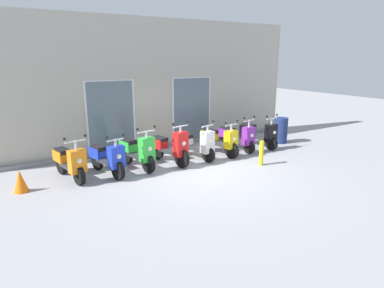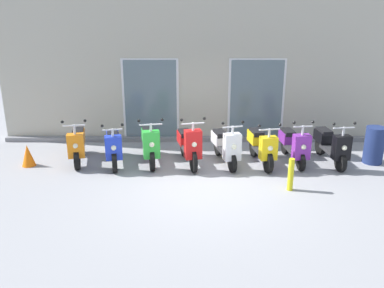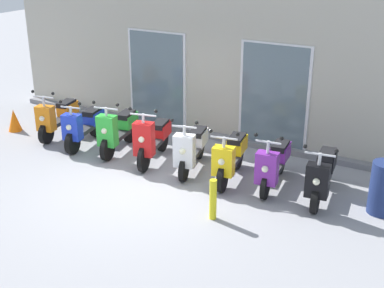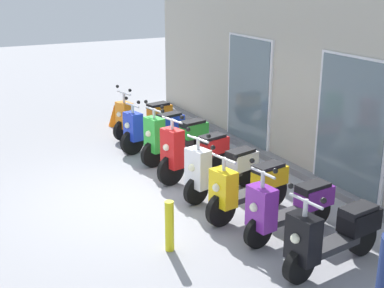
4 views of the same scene
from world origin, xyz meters
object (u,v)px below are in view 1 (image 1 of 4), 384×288
(scooter_yellow, at_px, (219,140))
(traffic_cone, at_px, (20,181))
(scooter_red, at_px, (170,147))
(scooter_green, at_px, (137,151))
(scooter_blue, at_px, (107,158))
(curb_bollard, at_px, (261,153))
(scooter_black, at_px, (259,133))
(trash_bin, at_px, (281,130))
(scooter_purple, at_px, (237,136))
(scooter_orange, at_px, (69,162))
(scooter_white, at_px, (195,143))

(scooter_yellow, height_order, traffic_cone, scooter_yellow)
(scooter_red, bearing_deg, scooter_green, 174.53)
(scooter_blue, relative_size, curb_bollard, 2.24)
(curb_bollard, bearing_deg, scooter_black, 49.97)
(scooter_red, distance_m, curb_bollard, 2.59)
(scooter_blue, bearing_deg, trash_bin, 0.71)
(trash_bin, bearing_deg, scooter_black, 179.69)
(curb_bollard, xyz_separation_m, trash_bin, (2.36, 1.57, 0.10))
(scooter_purple, bearing_deg, traffic_cone, -177.84)
(scooter_orange, relative_size, scooter_black, 0.96)
(scooter_blue, height_order, scooter_red, scooter_red)
(scooter_orange, distance_m, scooter_green, 1.77)
(scooter_black, bearing_deg, scooter_yellow, -176.72)
(scooter_green, relative_size, scooter_black, 0.98)
(scooter_orange, xyz_separation_m, traffic_cone, (-1.14, -0.27, -0.19))
(scooter_purple, height_order, scooter_black, scooter_purple)
(scooter_orange, bearing_deg, traffic_cone, -166.77)
(scooter_blue, bearing_deg, scooter_white, 0.32)
(scooter_blue, bearing_deg, curb_bollard, -20.72)
(scooter_yellow, distance_m, scooter_purple, 0.82)
(traffic_cone, bearing_deg, scooter_orange, 13.23)
(traffic_cone, bearing_deg, scooter_green, 3.68)
(scooter_orange, height_order, scooter_blue, scooter_orange)
(scooter_blue, xyz_separation_m, scooter_red, (1.81, -0.02, 0.05))
(scooter_white, distance_m, trash_bin, 3.61)
(scooter_green, bearing_deg, scooter_orange, 177.39)
(scooter_red, bearing_deg, curb_bollard, -34.56)
(scooter_red, relative_size, scooter_white, 1.03)
(scooter_yellow, height_order, scooter_black, scooter_black)
(scooter_orange, xyz_separation_m, scooter_white, (3.59, -0.13, 0.02))
(scooter_red, xyz_separation_m, scooter_black, (3.45, 0.11, -0.04))
(scooter_white, height_order, traffic_cone, scooter_white)
(scooter_white, bearing_deg, scooter_red, -177.50)
(scooter_blue, bearing_deg, traffic_cone, -176.62)
(scooter_orange, relative_size, curb_bollard, 2.18)
(traffic_cone, bearing_deg, scooter_red, 1.44)
(scooter_yellow, distance_m, scooter_black, 1.71)
(scooter_orange, bearing_deg, trash_bin, -0.55)
(scooter_green, bearing_deg, scooter_white, -1.62)
(scooter_blue, xyz_separation_m, trash_bin, (6.30, 0.08, 0.00))
(scooter_black, height_order, curb_bollard, scooter_black)
(scooter_yellow, relative_size, trash_bin, 1.73)
(scooter_orange, distance_m, curb_bollard, 5.11)
(scooter_purple, distance_m, scooter_black, 0.91)
(scooter_orange, height_order, scooter_black, scooter_orange)
(scooter_black, distance_m, trash_bin, 1.04)
(scooter_blue, height_order, traffic_cone, scooter_blue)
(scooter_purple, relative_size, curb_bollard, 2.25)
(scooter_red, distance_m, scooter_purple, 2.55)
(scooter_blue, distance_m, scooter_red, 1.81)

